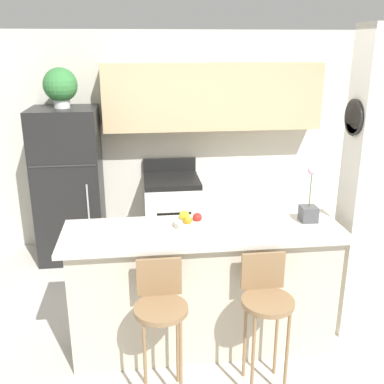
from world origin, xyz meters
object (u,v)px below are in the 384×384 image
(refrigerator, at_px, (69,185))
(stove_range, at_px, (172,214))
(fruit_bowl, at_px, (190,222))
(bar_stool_left, at_px, (161,310))
(orchid_vase, at_px, (309,208))
(potted_plant_on_fridge, at_px, (60,86))
(bar_stool_right, at_px, (266,303))

(refrigerator, height_order, stove_range, refrigerator)
(stove_range, xyz_separation_m, fruit_bowl, (0.01, -1.77, 0.62))
(bar_stool_left, xyz_separation_m, fruit_bowl, (0.27, 0.58, 0.40))
(stove_range, relative_size, orchid_vase, 2.33)
(potted_plant_on_fridge, bearing_deg, orchid_vase, -39.46)
(fruit_bowl, bearing_deg, potted_plant_on_fridge, 123.81)
(refrigerator, height_order, bar_stool_left, refrigerator)
(bar_stool_left, distance_m, bar_stool_right, 0.74)
(potted_plant_on_fridge, bearing_deg, bar_stool_right, -54.85)
(bar_stool_right, distance_m, orchid_vase, 0.89)
(bar_stool_left, distance_m, orchid_vase, 1.44)
(refrigerator, distance_m, potted_plant_on_fridge, 1.10)
(orchid_vase, bearing_deg, bar_stool_right, -130.32)
(refrigerator, relative_size, bar_stool_left, 1.73)
(fruit_bowl, bearing_deg, refrigerator, 123.81)
(bar_stool_right, bearing_deg, refrigerator, 125.15)
(potted_plant_on_fridge, distance_m, orchid_vase, 2.88)
(refrigerator, relative_size, bar_stool_right, 1.73)
(bar_stool_right, xyz_separation_m, fruit_bowl, (-0.47, 0.58, 0.40))
(refrigerator, distance_m, fruit_bowl, 2.12)
(bar_stool_left, bearing_deg, fruit_bowl, 65.19)
(refrigerator, distance_m, bar_stool_right, 2.86)
(fruit_bowl, bearing_deg, bar_stool_right, -51.07)
(potted_plant_on_fridge, bearing_deg, bar_stool_left, -68.80)
(bar_stool_right, xyz_separation_m, potted_plant_on_fridge, (-1.64, 2.34, 1.29))
(refrigerator, height_order, potted_plant_on_fridge, potted_plant_on_fridge)
(orchid_vase, distance_m, fruit_bowl, 0.96)
(stove_range, bearing_deg, bar_stool_left, -96.27)
(stove_range, bearing_deg, orchid_vase, -61.28)
(refrigerator, distance_m, bar_stool_left, 2.51)
(fruit_bowl, bearing_deg, bar_stool_left, -114.81)
(refrigerator, xyz_separation_m, stove_range, (1.16, 0.01, -0.41))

